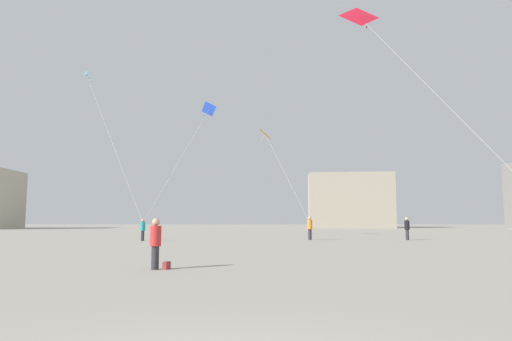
{
  "coord_description": "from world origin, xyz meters",
  "views": [
    {
      "loc": [
        0.52,
        -4.08,
        1.59
      ],
      "look_at": [
        0.0,
        21.95,
        4.43
      ],
      "focal_mm": 31.59,
      "sensor_mm": 36.0,
      "label": 1
    }
  ],
  "objects_px": {
    "person_in_red": "(156,241)",
    "kite_cyan_diamond": "(88,78)",
    "kite_amber_delta": "(266,135)",
    "building_centre_hall": "(350,201)",
    "person_in_teal": "(143,229)",
    "kite_crimson_delta": "(362,19)",
    "person_in_orange": "(310,227)",
    "person_in_black": "(407,227)",
    "handbag_beside_flyer": "(167,265)",
    "kite_cobalt_delta": "(208,111)"
  },
  "relations": [
    {
      "from": "kite_amber_delta",
      "to": "kite_crimson_delta",
      "type": "bearing_deg",
      "value": -68.28
    },
    {
      "from": "person_in_orange",
      "to": "kite_amber_delta",
      "type": "distance_m",
      "value": 8.93
    },
    {
      "from": "person_in_red",
      "to": "building_centre_hall",
      "type": "height_order",
      "value": "building_centre_hall"
    },
    {
      "from": "building_centre_hall",
      "to": "person_in_orange",
      "type": "bearing_deg",
      "value": -103.94
    },
    {
      "from": "kite_crimson_delta",
      "to": "kite_amber_delta",
      "type": "relative_size",
      "value": 1.52
    },
    {
      "from": "person_in_red",
      "to": "kite_cyan_diamond",
      "type": "bearing_deg",
      "value": 110.65
    },
    {
      "from": "person_in_red",
      "to": "kite_amber_delta",
      "type": "bearing_deg",
      "value": 74.8
    },
    {
      "from": "kite_cyan_diamond",
      "to": "kite_crimson_delta",
      "type": "bearing_deg",
      "value": -31.62
    },
    {
      "from": "kite_cobalt_delta",
      "to": "kite_amber_delta",
      "type": "bearing_deg",
      "value": -22.1
    },
    {
      "from": "building_centre_hall",
      "to": "handbag_beside_flyer",
      "type": "relative_size",
      "value": 51.16
    },
    {
      "from": "person_in_black",
      "to": "building_centre_hall",
      "type": "xyz_separation_m",
      "value": [
        5.37,
        52.26,
        4.25
      ]
    },
    {
      "from": "person_in_orange",
      "to": "handbag_beside_flyer",
      "type": "xyz_separation_m",
      "value": [
        -6.69,
        -21.1,
        -0.89
      ]
    },
    {
      "from": "kite_cobalt_delta",
      "to": "handbag_beside_flyer",
      "type": "height_order",
      "value": "kite_cobalt_delta"
    },
    {
      "from": "person_in_orange",
      "to": "kite_cobalt_delta",
      "type": "height_order",
      "value": "kite_cobalt_delta"
    },
    {
      "from": "person_in_orange",
      "to": "kite_cyan_diamond",
      "type": "distance_m",
      "value": 22.71
    },
    {
      "from": "person_in_teal",
      "to": "kite_crimson_delta",
      "type": "bearing_deg",
      "value": -95.61
    },
    {
      "from": "person_in_black",
      "to": "kite_cobalt_delta",
      "type": "xyz_separation_m",
      "value": [
        -16.29,
        4.66,
        10.56
      ]
    },
    {
      "from": "kite_amber_delta",
      "to": "building_centre_hall",
      "type": "bearing_deg",
      "value": 71.76
    },
    {
      "from": "kite_cyan_diamond",
      "to": "kite_amber_delta",
      "type": "bearing_deg",
      "value": 3.17
    },
    {
      "from": "handbag_beside_flyer",
      "to": "kite_cyan_diamond",
      "type": "bearing_deg",
      "value": 118.0
    },
    {
      "from": "person_in_black",
      "to": "kite_crimson_delta",
      "type": "xyz_separation_m",
      "value": [
        -5.59,
        -11.12,
        11.94
      ]
    },
    {
      "from": "person_in_teal",
      "to": "handbag_beside_flyer",
      "type": "bearing_deg",
      "value": -136.17
    },
    {
      "from": "kite_amber_delta",
      "to": "handbag_beside_flyer",
      "type": "distance_m",
      "value": 25.36
    },
    {
      "from": "person_in_red",
      "to": "person_in_teal",
      "type": "distance_m",
      "value": 20.04
    },
    {
      "from": "kite_crimson_delta",
      "to": "building_centre_hall",
      "type": "relative_size",
      "value": 0.75
    },
    {
      "from": "person_in_orange",
      "to": "building_centre_hall",
      "type": "xyz_separation_m",
      "value": [
        12.96,
        52.21,
        4.21
      ]
    },
    {
      "from": "person_in_red",
      "to": "person_in_teal",
      "type": "relative_size",
      "value": 0.99
    },
    {
      "from": "person_in_teal",
      "to": "person_in_orange",
      "type": "xyz_separation_m",
      "value": [
        12.68,
        1.97,
        0.11
      ]
    },
    {
      "from": "kite_amber_delta",
      "to": "building_centre_hall",
      "type": "height_order",
      "value": "building_centre_hall"
    },
    {
      "from": "kite_cyan_diamond",
      "to": "kite_crimson_delta",
      "type": "xyz_separation_m",
      "value": [
        20.77,
        -12.79,
        -0.78
      ]
    },
    {
      "from": "person_in_orange",
      "to": "handbag_beside_flyer",
      "type": "relative_size",
      "value": 5.77
    },
    {
      "from": "person_in_red",
      "to": "person_in_orange",
      "type": "bearing_deg",
      "value": 65.08
    },
    {
      "from": "kite_cyan_diamond",
      "to": "person_in_teal",
      "type": "bearing_deg",
      "value": -30.55
    },
    {
      "from": "person_in_orange",
      "to": "kite_cobalt_delta",
      "type": "distance_m",
      "value": 14.41
    },
    {
      "from": "person_in_black",
      "to": "handbag_beside_flyer",
      "type": "height_order",
      "value": "person_in_black"
    },
    {
      "from": "kite_cobalt_delta",
      "to": "kite_crimson_delta",
      "type": "xyz_separation_m",
      "value": [
        10.7,
        -15.78,
        1.38
      ]
    },
    {
      "from": "person_in_black",
      "to": "kite_amber_delta",
      "type": "relative_size",
      "value": 0.22
    },
    {
      "from": "person_in_black",
      "to": "building_centre_hall",
      "type": "distance_m",
      "value": 52.7
    },
    {
      "from": "kite_crimson_delta",
      "to": "kite_cyan_diamond",
      "type": "bearing_deg",
      "value": 148.38
    },
    {
      "from": "kite_cyan_diamond",
      "to": "kite_amber_delta",
      "type": "xyz_separation_m",
      "value": [
        15.34,
        0.85,
        -4.82
      ]
    },
    {
      "from": "person_in_teal",
      "to": "person_in_red",
      "type": "bearing_deg",
      "value": -137.21
    },
    {
      "from": "person_in_orange",
      "to": "person_in_teal",
      "type": "bearing_deg",
      "value": -172.92
    },
    {
      "from": "person_in_red",
      "to": "kite_cobalt_delta",
      "type": "bearing_deg",
      "value": 87.13
    },
    {
      "from": "kite_amber_delta",
      "to": "person_in_teal",
      "type": "bearing_deg",
      "value": -154.3
    },
    {
      "from": "kite_crimson_delta",
      "to": "handbag_beside_flyer",
      "type": "bearing_deg",
      "value": -131.16
    },
    {
      "from": "kite_cobalt_delta",
      "to": "person_in_black",
      "type": "bearing_deg",
      "value": -15.95
    },
    {
      "from": "building_centre_hall",
      "to": "person_in_teal",
      "type": "bearing_deg",
      "value": -115.32
    },
    {
      "from": "person_in_orange",
      "to": "handbag_beside_flyer",
      "type": "bearing_deg",
      "value": -109.35
    },
    {
      "from": "person_in_black",
      "to": "kite_crimson_delta",
      "type": "distance_m",
      "value": 17.25
    },
    {
      "from": "person_in_black",
      "to": "handbag_beside_flyer",
      "type": "xyz_separation_m",
      "value": [
        -14.28,
        -21.06,
        -0.85
      ]
    }
  ]
}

